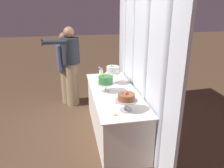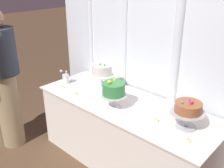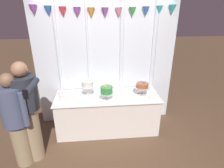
# 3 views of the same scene
# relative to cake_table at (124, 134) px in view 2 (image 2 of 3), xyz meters

# --- Properties ---
(ground_plane) EXTENTS (24.00, 24.00, 0.00)m
(ground_plane) POSITION_rel_cake_table_xyz_m (0.00, -0.10, -0.38)
(ground_plane) COLOR brown
(draped_curtain) EXTENTS (2.83, 0.15, 2.63)m
(draped_curtain) POSITION_rel_cake_table_xyz_m (0.04, 0.42, 1.02)
(draped_curtain) COLOR silver
(draped_curtain) RESTS_ON ground_plane
(cake_table) EXTENTS (2.02, 0.74, 0.76)m
(cake_table) POSITION_rel_cake_table_xyz_m (0.00, 0.00, 0.00)
(cake_table) COLOR white
(cake_table) RESTS_ON ground_plane
(cake_display_leftmost) EXTENTS (0.27, 0.27, 0.36)m
(cake_display_leftmost) POSITION_rel_cake_table_xyz_m (-0.37, 0.05, 0.63)
(cake_display_leftmost) COLOR silver
(cake_display_leftmost) RESTS_ON cake_table
(cake_display_center) EXTENTS (0.27, 0.27, 0.31)m
(cake_display_center) POSITION_rel_cake_table_xyz_m (-0.02, -0.14, 0.57)
(cake_display_center) COLOR silver
(cake_display_center) RESTS_ON cake_table
(cake_display_rightmost) EXTENTS (0.31, 0.31, 0.28)m
(cake_display_rightmost) POSITION_rel_cake_table_xyz_m (0.69, 0.02, 0.56)
(cake_display_rightmost) COLOR #B2B2B7
(cake_display_rightmost) RESTS_ON cake_table
(flower_vase) EXTENTS (0.11, 0.09, 0.18)m
(flower_vase) POSITION_rel_cake_table_xyz_m (-0.86, -0.09, 0.45)
(flower_vase) COLOR silver
(flower_vase) RESTS_ON cake_table
(tealight_far_left) EXTENTS (0.05, 0.05, 0.03)m
(tealight_far_left) POSITION_rel_cake_table_xyz_m (-0.79, -0.19, 0.39)
(tealight_far_left) COLOR beige
(tealight_far_left) RESTS_ON cake_table
(tealight_near_left) EXTENTS (0.04, 0.04, 0.04)m
(tealight_near_left) POSITION_rel_cake_table_xyz_m (-0.53, -0.21, 0.39)
(tealight_near_left) COLOR beige
(tealight_near_left) RESTS_ON cake_table
(tealight_near_right) EXTENTS (0.05, 0.05, 0.04)m
(tealight_near_right) POSITION_rel_cake_table_xyz_m (0.44, -0.07, 0.39)
(tealight_near_right) COLOR beige
(tealight_near_right) RESTS_ON cake_table
(tealight_far_right) EXTENTS (0.05, 0.05, 0.03)m
(tealight_far_right) POSITION_rel_cake_table_xyz_m (0.80, -0.16, 0.39)
(tealight_far_right) COLOR beige
(tealight_far_right) RESTS_ON cake_table
(guest_girl_blue_dress) EXTENTS (0.53, 0.74, 1.69)m
(guest_girl_blue_dress) POSITION_rel_cake_table_xyz_m (-1.27, -0.67, 0.54)
(guest_girl_blue_dress) COLOR #9E8966
(guest_girl_blue_dress) RESTS_ON ground_plane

